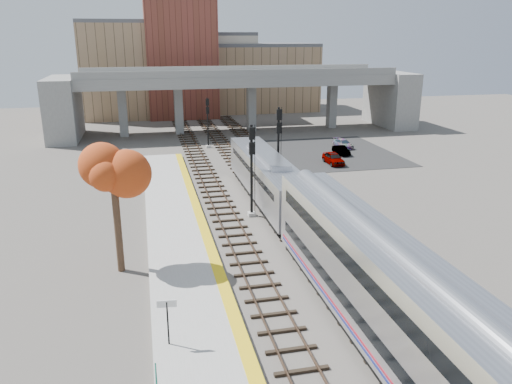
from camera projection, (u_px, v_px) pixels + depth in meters
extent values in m
plane|color=#47423D|center=(292.00, 253.00, 33.65)|extent=(160.00, 160.00, 0.00)
cube|color=#9E9E99|center=(184.00, 261.00, 32.06)|extent=(4.50, 60.00, 0.35)
cube|color=yellow|center=(213.00, 256.00, 32.41)|extent=(0.70, 60.00, 0.01)
cube|color=black|center=(218.00, 199.00, 44.57)|extent=(2.50, 95.00, 0.14)
cube|color=brown|center=(209.00, 198.00, 44.39)|extent=(0.07, 95.00, 0.14)
cube|color=brown|center=(225.00, 197.00, 44.69)|extent=(0.07, 95.00, 0.14)
cube|color=black|center=(263.00, 196.00, 45.46)|extent=(2.50, 95.00, 0.14)
cube|color=brown|center=(255.00, 195.00, 45.28)|extent=(0.07, 95.00, 0.14)
cube|color=brown|center=(271.00, 194.00, 45.58)|extent=(0.07, 95.00, 0.14)
cube|color=black|center=(305.00, 193.00, 46.31)|extent=(2.50, 95.00, 0.14)
cube|color=brown|center=(298.00, 192.00, 46.12)|extent=(0.07, 95.00, 0.14)
cube|color=brown|center=(312.00, 191.00, 46.43)|extent=(0.07, 95.00, 0.14)
cube|color=slate|center=(238.00, 80.00, 74.23)|extent=(46.00, 10.00, 1.50)
cube|color=slate|center=(245.00, 73.00, 69.39)|extent=(46.00, 0.20, 1.00)
cube|color=slate|center=(232.00, 69.00, 78.32)|extent=(46.00, 0.20, 1.00)
cube|color=slate|center=(123.00, 112.00, 71.91)|extent=(1.20, 1.60, 7.00)
cube|color=slate|center=(179.00, 110.00, 73.60)|extent=(1.20, 1.60, 7.00)
cube|color=slate|center=(251.00, 108.00, 75.93)|extent=(1.20, 1.60, 7.00)
cube|color=slate|center=(332.00, 105.00, 78.68)|extent=(1.20, 1.60, 7.00)
cube|color=slate|center=(64.00, 108.00, 69.99)|extent=(4.00, 12.00, 8.50)
cube|color=slate|center=(390.00, 99.00, 80.57)|extent=(4.00, 12.00, 8.50)
cube|color=#927354|center=(135.00, 71.00, 89.58)|extent=(18.00, 14.00, 16.00)
cube|color=#4C4C4F|center=(132.00, 22.00, 87.09)|extent=(18.00, 14.00, 0.60)
cube|color=beige|center=(209.00, 73.00, 97.50)|extent=(16.00, 16.00, 14.00)
cube|color=#4C4C4F|center=(208.00, 34.00, 95.31)|extent=(16.00, 16.00, 0.60)
cube|color=brown|center=(181.00, 59.00, 87.89)|extent=(12.00, 10.00, 20.00)
cube|color=#927354|center=(261.00, 78.00, 98.05)|extent=(20.00, 14.00, 12.00)
cube|color=#4C4C4F|center=(261.00, 45.00, 96.16)|extent=(20.00, 14.00, 0.60)
cube|color=black|center=(335.00, 152.00, 62.65)|extent=(14.00, 18.00, 0.04)
cube|color=#A8AAB2|center=(267.00, 176.00, 43.52)|extent=(3.00, 19.00, 3.20)
cube|color=black|center=(245.00, 146.00, 52.19)|extent=(2.20, 0.06, 1.10)
cube|color=black|center=(267.00, 169.00, 43.34)|extent=(3.02, 16.15, 0.50)
cube|color=black|center=(267.00, 196.00, 44.07)|extent=(2.70, 17.10, 0.50)
cube|color=#A8AAB2|center=(267.00, 156.00, 42.98)|extent=(1.60, 9.50, 0.40)
cube|color=#A8AAB2|center=(389.00, 295.00, 22.32)|extent=(3.00, 25.00, 4.60)
cube|color=black|center=(391.00, 271.00, 21.96)|extent=(3.02, 23.00, 0.75)
cube|color=black|center=(387.00, 313.00, 22.59)|extent=(3.02, 23.00, 0.65)
cube|color=maroon|center=(386.00, 329.00, 22.84)|extent=(3.03, 24.00, 0.12)
cube|color=navy|center=(386.00, 333.00, 22.90)|extent=(3.03, 24.00, 0.12)
cube|color=black|center=(385.00, 343.00, 23.07)|extent=(2.70, 23.75, 0.40)
cube|color=#9E9E99|center=(252.00, 214.00, 40.62)|extent=(0.60, 0.60, 0.30)
cylinder|color=black|center=(252.00, 171.00, 39.54)|extent=(0.21, 0.21, 7.48)
cube|color=black|center=(252.00, 133.00, 38.38)|extent=(0.48, 0.18, 0.96)
cube|color=black|center=(252.00, 148.00, 38.73)|extent=(0.48, 0.18, 0.96)
cube|color=#9E9E99|center=(278.00, 187.00, 48.00)|extent=(0.60, 0.60, 0.30)
cylinder|color=black|center=(278.00, 149.00, 46.88)|extent=(0.22, 0.22, 7.77)
cube|color=black|center=(279.00, 115.00, 45.68)|extent=(0.50, 0.18, 1.00)
cube|color=black|center=(279.00, 128.00, 46.05)|extent=(0.50, 0.18, 1.00)
cube|color=#9E9E99|center=(208.00, 146.00, 65.28)|extent=(0.60, 0.60, 0.30)
cylinder|color=black|center=(208.00, 123.00, 64.35)|extent=(0.19, 0.19, 6.49)
cube|color=black|center=(207.00, 102.00, 63.31)|extent=(0.42, 0.18, 0.83)
cube|color=black|center=(208.00, 110.00, 63.62)|extent=(0.42, 0.18, 0.83)
cylinder|color=black|center=(168.00, 323.00, 22.87)|extent=(0.08, 0.08, 2.20)
cube|color=white|center=(167.00, 304.00, 22.57)|extent=(0.90, 0.14, 0.35)
cylinder|color=#382619|center=(118.00, 229.00, 30.38)|extent=(0.44, 0.44, 5.56)
ellipsoid|color=#BC4D19|center=(114.00, 179.00, 29.42)|extent=(3.60, 3.60, 3.97)
imported|color=#99999E|center=(333.00, 158.00, 56.69)|extent=(1.63, 3.96, 1.34)
imported|color=#99999E|center=(341.00, 150.00, 61.20)|extent=(1.28, 3.29, 1.07)
imported|color=#99999E|center=(343.00, 144.00, 64.98)|extent=(2.02, 3.91, 1.08)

